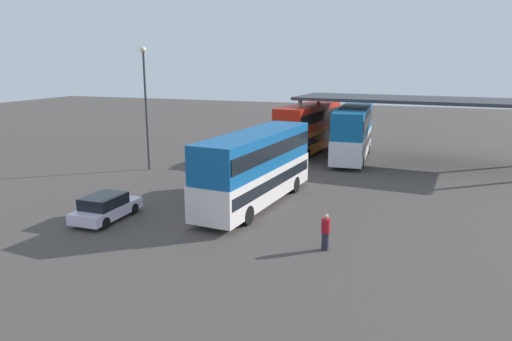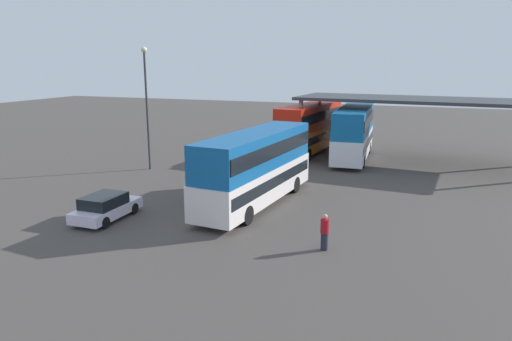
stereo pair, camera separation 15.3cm
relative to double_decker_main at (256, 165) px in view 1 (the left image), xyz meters
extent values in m
plane|color=#48423D|center=(-1.01, -3.73, -2.30)|extent=(140.00, 140.00, 0.00)
cube|color=silver|center=(0.00, -0.01, -1.03)|extent=(3.48, 10.99, 1.85)
cube|color=#115392|center=(0.00, -0.01, 0.89)|extent=(3.39, 10.77, 2.00)
cube|color=black|center=(0.00, -0.01, -0.81)|extent=(3.48, 10.56, 0.63)
cube|color=black|center=(0.00, -0.01, 0.99)|extent=(3.48, 10.56, 0.80)
cube|color=black|center=(0.50, 5.31, -0.75)|extent=(2.11, 0.30, 1.11)
cube|color=orange|center=(0.50, 5.31, 0.13)|extent=(1.74, 0.24, 0.36)
cylinder|color=black|center=(-0.81, 3.43, -1.80)|extent=(0.37, 1.02, 1.00)
cylinder|color=black|center=(1.43, 3.22, -1.80)|extent=(0.37, 1.02, 1.00)
cylinder|color=black|center=(-1.43, -3.24, -1.80)|extent=(0.37, 1.02, 1.00)
cylinder|color=black|center=(0.80, -3.45, -1.80)|extent=(0.37, 1.02, 1.00)
cube|color=silver|center=(-6.39, -5.23, -1.81)|extent=(1.78, 3.97, 0.55)
cube|color=black|center=(-6.38, -5.43, -1.24)|extent=(1.63, 2.19, 0.58)
cylinder|color=black|center=(-7.19, -4.00, -2.00)|extent=(0.20, 0.60, 0.60)
cylinder|color=black|center=(-5.59, -4.00, -2.00)|extent=(0.20, 0.60, 0.60)
cylinder|color=black|center=(-7.18, -6.46, -2.00)|extent=(0.20, 0.60, 0.60)
cylinder|color=black|center=(-5.58, -6.46, -2.00)|extent=(0.20, 0.60, 0.60)
cube|color=orange|center=(-1.02, 16.45, -0.99)|extent=(3.71, 10.92, 1.92)
cube|color=red|center=(-1.02, 16.45, 1.01)|extent=(3.61, 10.70, 2.08)
cube|color=black|center=(-1.02, 16.45, -0.76)|extent=(3.70, 10.50, 0.65)
cube|color=black|center=(-1.02, 16.45, 1.11)|extent=(3.70, 10.50, 0.83)
cube|color=black|center=(-0.42, 21.72, -0.71)|extent=(2.14, 0.34, 1.15)
cube|color=orange|center=(-0.42, 21.72, 0.22)|extent=(1.76, 0.28, 0.36)
cylinder|color=black|center=(-1.78, 19.88, -1.80)|extent=(0.39, 1.03, 1.00)
cylinder|color=black|center=(0.49, 19.62, -1.80)|extent=(0.39, 1.03, 1.00)
cylinder|color=black|center=(-2.53, 13.28, -1.80)|extent=(0.39, 1.03, 1.00)
cylinder|color=black|center=(-0.26, 13.03, -1.80)|extent=(0.39, 1.03, 1.00)
cube|color=silver|center=(3.15, 14.79, -1.00)|extent=(3.02, 10.37, 1.91)
cube|color=#0E5891|center=(3.15, 14.79, 0.99)|extent=(2.94, 10.16, 2.07)
cube|color=black|center=(3.15, 14.79, -0.77)|extent=(3.04, 9.96, 0.65)
cube|color=black|center=(3.15, 14.79, 1.09)|extent=(3.04, 9.96, 0.83)
cube|color=black|center=(2.87, 19.86, -0.71)|extent=(2.09, 0.22, 1.14)
cube|color=orange|center=(2.87, 19.86, 0.20)|extent=(1.72, 0.18, 0.36)
cylinder|color=black|center=(1.86, 17.90, -1.80)|extent=(0.33, 1.01, 1.00)
cylinder|color=black|center=(4.08, 18.03, -1.80)|extent=(0.33, 1.01, 1.00)
cylinder|color=black|center=(2.22, 11.56, -1.80)|extent=(0.33, 1.01, 1.00)
cylinder|color=black|center=(4.43, 11.69, -1.80)|extent=(0.33, 1.01, 1.00)
cube|color=#33353A|center=(7.98, 15.63, 2.75)|extent=(19.51, 7.91, 0.25)
cylinder|color=#9E9B93|center=(-0.72, 18.94, 0.16)|extent=(0.36, 0.36, 4.93)
cylinder|color=#9E9B93|center=(-1.13, 13.70, 0.16)|extent=(0.36, 0.36, 4.93)
cylinder|color=#33353A|center=(-10.80, 5.62, 2.06)|extent=(0.16, 0.16, 8.74)
sphere|color=beige|center=(-10.80, 5.62, 6.58)|extent=(0.44, 0.44, 0.44)
cylinder|color=#262633|center=(5.18, -5.30, -1.91)|extent=(0.32, 0.32, 0.79)
cylinder|color=#A8151F|center=(5.18, -5.30, -1.20)|extent=(0.38, 0.38, 0.63)
sphere|color=tan|center=(5.18, -5.30, -0.77)|extent=(0.22, 0.22, 0.22)
camera|label=1|loc=(9.01, -24.49, 5.79)|focal=32.98mm
camera|label=2|loc=(9.16, -24.44, 5.79)|focal=32.98mm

